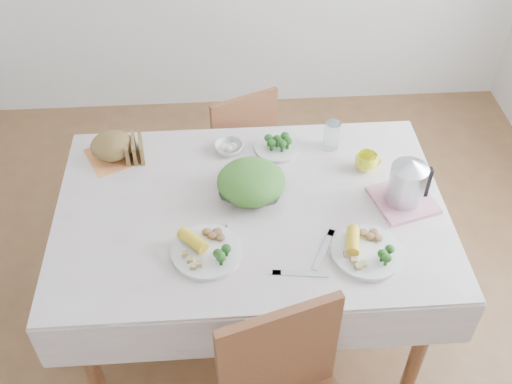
{
  "coord_description": "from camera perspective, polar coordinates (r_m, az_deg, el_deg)",
  "views": [
    {
      "loc": [
        -0.09,
        -1.63,
        2.39
      ],
      "look_at": [
        0.02,
        0.02,
        0.82
      ],
      "focal_mm": 42.0,
      "sensor_mm": 36.0,
      "label": 1
    }
  ],
  "objects": [
    {
      "name": "yellow_mug",
      "position": [
        2.49,
        10.46,
        2.86
      ],
      "size": [
        0.1,
        0.1,
        0.07
      ],
      "primitive_type": "imported",
      "rotation": [
        0.0,
        0.0,
        -0.03
      ],
      "color": "yellow",
      "rests_on": "tablecloth"
    },
    {
      "name": "fork_left",
      "position": [
        2.17,
        -3.3,
        -5.25
      ],
      "size": [
        0.05,
        0.21,
        0.0
      ],
      "primitive_type": "cube",
      "rotation": [
        0.0,
        0.0,
        -0.12
      ],
      "color": "silver",
      "rests_on": "tablecloth"
    },
    {
      "name": "fork_right",
      "position": [
        2.17,
        6.46,
        -5.46
      ],
      "size": [
        0.11,
        0.19,
        0.0
      ],
      "primitive_type": "cube",
      "rotation": [
        0.0,
        0.0,
        -0.47
      ],
      "color": "silver",
      "rests_on": "tablecloth"
    },
    {
      "name": "bread_loaf",
      "position": [
        2.56,
        -13.56,
        4.32
      ],
      "size": [
        0.19,
        0.19,
        0.11
      ],
      "primitive_type": "ellipsoid",
      "rotation": [
        0.0,
        0.0,
        -0.11
      ],
      "color": "brown",
      "rests_on": "napkin"
    },
    {
      "name": "napkin",
      "position": [
        2.6,
        -13.36,
        3.37
      ],
      "size": [
        0.27,
        0.27,
        0.0
      ],
      "primitive_type": "cube",
      "rotation": [
        0.0,
        0.0,
        0.45
      ],
      "color": "#E78743",
      "rests_on": "tablecloth"
    },
    {
      "name": "floor",
      "position": [
        2.9,
        -0.38,
        -12.12
      ],
      "size": [
        3.6,
        3.6,
        0.0
      ],
      "primitive_type": "plane",
      "color": "brown",
      "rests_on": "ground"
    },
    {
      "name": "dining_table",
      "position": [
        2.6,
        -0.41,
        -7.46
      ],
      "size": [
        1.4,
        0.9,
        0.75
      ],
      "primitive_type": "cube",
      "color": "brown",
      "rests_on": "floor"
    },
    {
      "name": "glass_tumbler",
      "position": [
        2.56,
        7.24,
        5.42
      ],
      "size": [
        0.09,
        0.09,
        0.13
      ],
      "primitive_type": "cylinder",
      "rotation": [
        0.0,
        0.0,
        -0.41
      ],
      "color": "white",
      "rests_on": "tablecloth"
    },
    {
      "name": "salad_bowl",
      "position": [
        2.34,
        -0.44,
        0.38
      ],
      "size": [
        0.29,
        0.29,
        0.06
      ],
      "primitive_type": "imported",
      "rotation": [
        0.0,
        0.0,
        -0.18
      ],
      "color": "white",
      "rests_on": "tablecloth"
    },
    {
      "name": "dinner_plate_right",
      "position": [
        2.17,
        10.52,
        -5.68
      ],
      "size": [
        0.35,
        0.35,
        0.02
      ],
      "primitive_type": "cylinder",
      "rotation": [
        0.0,
        0.0,
        -0.55
      ],
      "color": "white",
      "rests_on": "tablecloth"
    },
    {
      "name": "knife",
      "position": [
        2.09,
        4.23,
        -7.76
      ],
      "size": [
        0.2,
        0.05,
        0.0
      ],
      "primitive_type": "cube",
      "rotation": [
        0.0,
        0.0,
        1.45
      ],
      "color": "silver",
      "rests_on": "tablecloth"
    },
    {
      "name": "broccoli_plate",
      "position": [
        2.56,
        2.0,
        4.27
      ],
      "size": [
        0.24,
        0.24,
        0.02
      ],
      "primitive_type": "cylinder",
      "rotation": [
        0.0,
        0.0,
        0.26
      ],
      "color": "beige",
      "rests_on": "tablecloth"
    },
    {
      "name": "tablecloth",
      "position": [
        2.31,
        -0.46,
        -1.51
      ],
      "size": [
        1.5,
        1.0,
        0.01
      ],
      "primitive_type": "cube",
      "color": "beige",
      "rests_on": "dining_table"
    },
    {
      "name": "electric_kettle",
      "position": [
        2.31,
        14.28,
        1.23
      ],
      "size": [
        0.17,
        0.17,
        0.2
      ],
      "primitive_type": "cylinder",
      "rotation": [
        0.0,
        0.0,
        0.26
      ],
      "color": "#B2B5BA",
      "rests_on": "pink_tray"
    },
    {
      "name": "chair_far",
      "position": [
        3.13,
        -2.4,
        5.46
      ],
      "size": [
        0.48,
        0.48,
        0.8
      ],
      "primitive_type": "cube",
      "rotation": [
        0.0,
        0.0,
        3.55
      ],
      "color": "brown",
      "rests_on": "floor"
    },
    {
      "name": "pink_tray",
      "position": [
        2.39,
        13.82,
        -0.77
      ],
      "size": [
        0.27,
        0.27,
        0.02
      ],
      "primitive_type": "cube",
      "rotation": [
        0.0,
        0.0,
        0.26
      ],
      "color": "pink",
      "rests_on": "tablecloth"
    },
    {
      "name": "fruit_bowl",
      "position": [
        2.54,
        -2.6,
        4.22
      ],
      "size": [
        0.13,
        0.13,
        0.04
      ],
      "primitive_type": "imported",
      "rotation": [
        0.0,
        0.0,
        0.06
      ],
      "color": "white",
      "rests_on": "tablecloth"
    },
    {
      "name": "dinner_plate_left",
      "position": [
        2.14,
        -4.66,
        -5.71
      ],
      "size": [
        0.34,
        0.34,
        0.02
      ],
      "primitive_type": "cylinder",
      "rotation": [
        0.0,
        0.0,
        0.4
      ],
      "color": "white",
      "rests_on": "tablecloth"
    }
  ]
}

